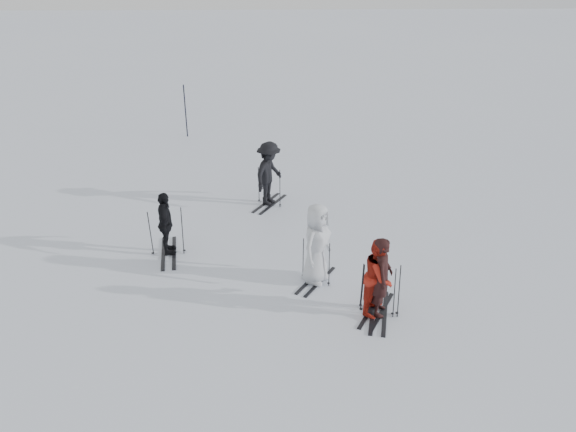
# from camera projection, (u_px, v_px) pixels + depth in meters

# --- Properties ---
(ground) EXTENTS (120.00, 120.00, 0.00)m
(ground) POSITION_uv_depth(u_px,v_px,m) (289.00, 269.00, 14.05)
(ground) COLOR silver
(ground) RESTS_ON ground
(skier_near_dark) EXTENTS (0.58, 0.75, 1.83)m
(skier_near_dark) POSITION_uv_depth(u_px,v_px,m) (382.00, 278.00, 12.00)
(skier_near_dark) COLOR black
(skier_near_dark) RESTS_ON ground
(skier_red) EXTENTS (0.99, 1.07, 1.76)m
(skier_red) POSITION_uv_depth(u_px,v_px,m) (379.00, 277.00, 12.07)
(skier_red) COLOR #A31E12
(skier_red) RESTS_ON ground
(skier_grey) EXTENTS (1.05, 1.16, 1.99)m
(skier_grey) POSITION_uv_depth(u_px,v_px,m) (316.00, 245.00, 13.14)
(skier_grey) COLOR silver
(skier_grey) RESTS_ON ground
(skier_uphill_left) EXTENTS (0.55, 1.05, 1.70)m
(skier_uphill_left) POSITION_uv_depth(u_px,v_px,m) (166.00, 225.00, 14.39)
(skier_uphill_left) COLOR black
(skier_uphill_left) RESTS_ON ground
(skier_uphill_far) EXTENTS (1.28, 1.48, 1.99)m
(skier_uphill_far) POSITION_uv_depth(u_px,v_px,m) (269.00, 174.00, 17.12)
(skier_uphill_far) COLOR black
(skier_uphill_far) RESTS_ON ground
(skis_near_dark) EXTENTS (1.91, 1.29, 1.28)m
(skis_near_dark) POSITION_uv_depth(u_px,v_px,m) (381.00, 289.00, 12.12)
(skis_near_dark) COLOR black
(skis_near_dark) RESTS_ON ground
(skis_red) EXTENTS (1.86, 1.54, 1.20)m
(skis_red) POSITION_uv_depth(u_px,v_px,m) (378.00, 288.00, 12.20)
(skis_red) COLOR black
(skis_red) RESTS_ON ground
(skis_grey) EXTENTS (1.76, 1.53, 1.14)m
(skis_grey) POSITION_uv_depth(u_px,v_px,m) (316.00, 260.00, 13.32)
(skis_grey) COLOR black
(skis_grey) RESTS_ON ground
(skis_uphill_left) EXTENTS (1.93, 1.21, 1.32)m
(skis_uphill_left) POSITION_uv_depth(u_px,v_px,m) (166.00, 231.00, 14.47)
(skis_uphill_left) COLOR black
(skis_uphill_left) RESTS_ON ground
(skis_uphill_far) EXTENTS (1.90, 1.60, 1.23)m
(skis_uphill_far) POSITION_uv_depth(u_px,v_px,m) (269.00, 186.00, 17.29)
(skis_uphill_far) COLOR black
(skis_uphill_far) RESTS_ON ground
(piste_marker) EXTENTS (0.06, 0.06, 2.18)m
(piste_marker) POSITION_uv_depth(u_px,v_px,m) (185.00, 111.00, 23.17)
(piste_marker) COLOR black
(piste_marker) RESTS_ON ground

